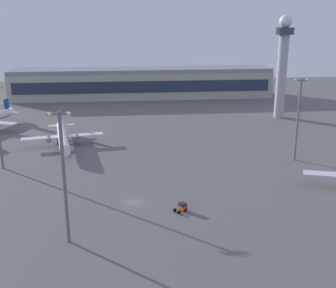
{
  "coord_description": "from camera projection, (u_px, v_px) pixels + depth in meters",
  "views": [
    {
      "loc": [
        -1.2,
        -98.54,
        45.63
      ],
      "look_at": [
        12.25,
        35.75,
        4.0
      ],
      "focal_mm": 45.28,
      "sensor_mm": 36.0,
      "label": 1
    }
  ],
  "objects": [
    {
      "name": "terminal_building",
      "position": [
        142.0,
        83.0,
        239.48
      ],
      "size": [
        144.74,
        22.4,
        16.4
      ],
      "color": "#B2AD99",
      "rests_on": "ground"
    },
    {
      "name": "airplane_taxiway_distant",
      "position": [
        63.0,
        136.0,
        151.6
      ],
      "size": [
        28.79,
        36.81,
        9.48
      ],
      "rotation": [
        0.0,
        0.0,
        3.32
      ],
      "color": "white",
      "rests_on": "ground"
    },
    {
      "name": "ground_plane",
      "position": [
        134.0,
        202.0,
        107.26
      ],
      "size": [
        416.0,
        416.0,
        0.0
      ],
      "primitive_type": "plane",
      "color": "#605E5B"
    },
    {
      "name": "control_tower",
      "position": [
        283.0,
        60.0,
        187.22
      ],
      "size": [
        8.0,
        8.0,
        45.27
      ],
      "color": "#A8A8B2",
      "rests_on": "ground"
    },
    {
      "name": "apron_light_east",
      "position": [
        64.0,
        171.0,
        83.81
      ],
      "size": [
        4.8,
        0.9,
        27.99
      ],
      "color": "slate",
      "rests_on": "ground"
    },
    {
      "name": "apron_light_central",
      "position": [
        298.0,
        115.0,
        133.48
      ],
      "size": [
        4.8,
        0.9,
        26.64
      ],
      "color": "slate",
      "rests_on": "ground"
    },
    {
      "name": "pushback_tug",
      "position": [
        182.0,
        207.0,
        101.99
      ],
      "size": [
        3.55,
        3.22,
        2.05
      ],
      "rotation": [
        0.0,
        0.0,
        5.31
      ],
      "color": "#D85919",
      "rests_on": "ground"
    }
  ]
}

